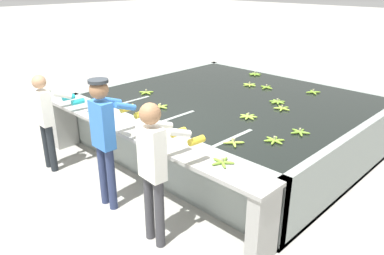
{
  "coord_description": "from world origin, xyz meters",
  "views": [
    {
      "loc": [
        3.92,
        -2.65,
        2.89
      ],
      "look_at": [
        0.0,
        1.34,
        0.65
      ],
      "focal_mm": 35.0,
      "sensor_mm": 36.0,
      "label": 1
    }
  ],
  "objects_px": {
    "banana_bunch_floating_11": "(255,74)",
    "banana_bunch_ledge_0": "(103,113)",
    "banana_bunch_floating_10": "(266,87)",
    "worker_0": "(46,115)",
    "banana_bunch_floating_3": "(160,107)",
    "worker_2": "(155,162)",
    "banana_bunch_floating_6": "(313,92)",
    "worker_1": "(105,131)",
    "knife_0": "(92,108)",
    "banana_bunch_floating_8": "(248,117)",
    "banana_bunch_floating_9": "(146,92)",
    "banana_bunch_floating_1": "(274,140)",
    "banana_bunch_floating_2": "(277,102)",
    "banana_bunch_floating_4": "(250,85)",
    "banana_bunch_floating_5": "(300,132)",
    "banana_bunch_floating_0": "(234,143)",
    "banana_bunch_floating_7": "(282,108)",
    "banana_bunch_ledge_1": "(222,162)"
  },
  "relations": [
    {
      "from": "banana_bunch_floating_0",
      "to": "banana_bunch_floating_10",
      "type": "distance_m",
      "value": 2.74
    },
    {
      "from": "worker_1",
      "to": "worker_2",
      "type": "relative_size",
      "value": 1.03
    },
    {
      "from": "banana_bunch_floating_3",
      "to": "banana_bunch_floating_7",
      "type": "distance_m",
      "value": 1.97
    },
    {
      "from": "banana_bunch_floating_8",
      "to": "banana_bunch_floating_11",
      "type": "distance_m",
      "value": 2.72
    },
    {
      "from": "banana_bunch_floating_3",
      "to": "banana_bunch_floating_6",
      "type": "xyz_separation_m",
      "value": [
        1.37,
        2.52,
        0.0
      ]
    },
    {
      "from": "knife_0",
      "to": "banana_bunch_floating_3",
      "type": "bearing_deg",
      "value": 46.84
    },
    {
      "from": "banana_bunch_floating_10",
      "to": "banana_bunch_floating_11",
      "type": "relative_size",
      "value": 1.0
    },
    {
      "from": "banana_bunch_floating_5",
      "to": "banana_bunch_floating_9",
      "type": "distance_m",
      "value": 2.99
    },
    {
      "from": "banana_bunch_floating_2",
      "to": "banana_bunch_floating_4",
      "type": "distance_m",
      "value": 1.13
    },
    {
      "from": "worker_2",
      "to": "banana_bunch_floating_11",
      "type": "bearing_deg",
      "value": 112.35
    },
    {
      "from": "worker_1",
      "to": "banana_bunch_ledge_1",
      "type": "bearing_deg",
      "value": 22.63
    },
    {
      "from": "banana_bunch_floating_2",
      "to": "banana_bunch_floating_0",
      "type": "bearing_deg",
      "value": -73.89
    },
    {
      "from": "worker_2",
      "to": "banana_bunch_floating_4",
      "type": "height_order",
      "value": "worker_2"
    },
    {
      "from": "banana_bunch_floating_0",
      "to": "banana_bunch_floating_5",
      "type": "relative_size",
      "value": 0.84
    },
    {
      "from": "banana_bunch_floating_2",
      "to": "banana_bunch_floating_10",
      "type": "distance_m",
      "value": 0.9
    },
    {
      "from": "banana_bunch_floating_5",
      "to": "knife_0",
      "type": "xyz_separation_m",
      "value": [
        -2.92,
        -1.43,
        -0.01
      ]
    },
    {
      "from": "worker_2",
      "to": "banana_bunch_ledge_0",
      "type": "xyz_separation_m",
      "value": [
        -1.97,
        0.62,
        -0.09
      ]
    },
    {
      "from": "banana_bunch_floating_1",
      "to": "banana_bunch_floating_10",
      "type": "relative_size",
      "value": 1.0
    },
    {
      "from": "banana_bunch_floating_1",
      "to": "banana_bunch_floating_2",
      "type": "xyz_separation_m",
      "value": [
        -0.86,
        1.42,
        -0.0
      ]
    },
    {
      "from": "banana_bunch_floating_1",
      "to": "banana_bunch_floating_8",
      "type": "height_order",
      "value": "same"
    },
    {
      "from": "banana_bunch_floating_0",
      "to": "banana_bunch_ledge_0",
      "type": "bearing_deg",
      "value": -165.36
    },
    {
      "from": "banana_bunch_floating_11",
      "to": "banana_bunch_ledge_0",
      "type": "relative_size",
      "value": 1.0
    },
    {
      "from": "banana_bunch_floating_8",
      "to": "banana_bunch_floating_10",
      "type": "relative_size",
      "value": 0.99
    },
    {
      "from": "banana_bunch_floating_6",
      "to": "banana_bunch_floating_11",
      "type": "height_order",
      "value": "same"
    },
    {
      "from": "banana_bunch_floating_4",
      "to": "banana_bunch_floating_5",
      "type": "bearing_deg",
      "value": -37.5
    },
    {
      "from": "banana_bunch_floating_11",
      "to": "banana_bunch_ledge_0",
      "type": "distance_m",
      "value": 3.74
    },
    {
      "from": "banana_bunch_floating_3",
      "to": "banana_bunch_floating_6",
      "type": "distance_m",
      "value": 2.87
    },
    {
      "from": "banana_bunch_floating_2",
      "to": "banana_bunch_ledge_1",
      "type": "xyz_separation_m",
      "value": [
        0.79,
        -2.37,
        0.0
      ]
    },
    {
      "from": "banana_bunch_floating_0",
      "to": "banana_bunch_floating_7",
      "type": "distance_m",
      "value": 1.63
    },
    {
      "from": "banana_bunch_floating_8",
      "to": "banana_bunch_ledge_1",
      "type": "relative_size",
      "value": 1.01
    },
    {
      "from": "banana_bunch_floating_7",
      "to": "banana_bunch_floating_3",
      "type": "bearing_deg",
      "value": -137.82
    },
    {
      "from": "worker_2",
      "to": "banana_bunch_floating_1",
      "type": "relative_size",
      "value": 6.08
    },
    {
      "from": "banana_bunch_floating_6",
      "to": "worker_1",
      "type": "bearing_deg",
      "value": -101.69
    },
    {
      "from": "worker_0",
      "to": "banana_bunch_floating_5",
      "type": "distance_m",
      "value": 3.8
    },
    {
      "from": "banana_bunch_floating_10",
      "to": "banana_bunch_floating_11",
      "type": "xyz_separation_m",
      "value": [
        -0.77,
        0.71,
        -0.0
      ]
    },
    {
      "from": "banana_bunch_floating_8",
      "to": "banana_bunch_floating_9",
      "type": "distance_m",
      "value": 2.12
    },
    {
      "from": "banana_bunch_floating_6",
      "to": "banana_bunch_floating_9",
      "type": "xyz_separation_m",
      "value": [
        -2.18,
        -2.16,
        -0.0
      ]
    },
    {
      "from": "banana_bunch_floating_5",
      "to": "worker_2",
      "type": "bearing_deg",
      "value": -105.7
    },
    {
      "from": "banana_bunch_floating_4",
      "to": "banana_bunch_floating_10",
      "type": "relative_size",
      "value": 1.01
    },
    {
      "from": "banana_bunch_floating_3",
      "to": "knife_0",
      "type": "height_order",
      "value": "banana_bunch_floating_3"
    },
    {
      "from": "banana_bunch_floating_5",
      "to": "banana_bunch_ledge_1",
      "type": "bearing_deg",
      "value": -96.73
    },
    {
      "from": "worker_2",
      "to": "banana_bunch_floating_10",
      "type": "distance_m",
      "value": 3.79
    },
    {
      "from": "banana_bunch_floating_7",
      "to": "banana_bunch_floating_10",
      "type": "xyz_separation_m",
      "value": [
        -0.89,
        0.87,
        0.0
      ]
    },
    {
      "from": "worker_0",
      "to": "banana_bunch_floating_3",
      "type": "bearing_deg",
      "value": 55.21
    },
    {
      "from": "banana_bunch_floating_3",
      "to": "banana_bunch_ledge_1",
      "type": "xyz_separation_m",
      "value": [
        2.0,
        -0.81,
        0.0
      ]
    },
    {
      "from": "banana_bunch_floating_11",
      "to": "banana_bunch_floating_5",
      "type": "bearing_deg",
      "value": -43.78
    },
    {
      "from": "worker_2",
      "to": "banana_bunch_floating_4",
      "type": "distance_m",
      "value": 3.82
    },
    {
      "from": "worker_1",
      "to": "worker_2",
      "type": "bearing_deg",
      "value": -2.64
    },
    {
      "from": "worker_0",
      "to": "banana_bunch_floating_11",
      "type": "height_order",
      "value": "worker_0"
    },
    {
      "from": "worker_2",
      "to": "banana_bunch_floating_5",
      "type": "distance_m",
      "value": 2.16
    }
  ]
}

